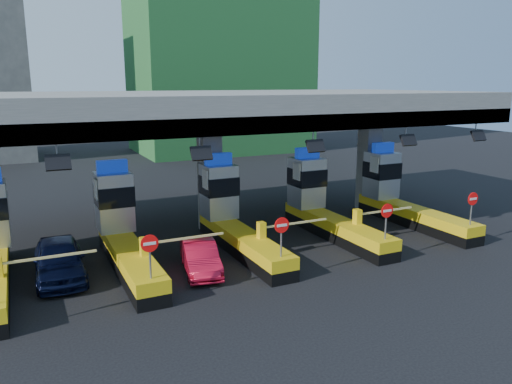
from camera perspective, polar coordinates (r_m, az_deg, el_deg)
name	(u,v)px	position (r m, az deg, el deg)	size (l,w,h in m)	color
ground	(234,246)	(23.40, -2.56, -6.24)	(120.00, 120.00, 0.00)	black
toll_canopy	(210,110)	(24.87, -5.33, 9.26)	(28.00, 12.09, 7.00)	slate
toll_lane_left	(122,230)	(21.87, -15.05, -4.17)	(4.43, 8.00, 4.16)	black
toll_lane_center	(231,216)	(23.24, -2.86, -2.77)	(4.43, 8.00, 4.16)	black
toll_lane_right	(322,205)	(25.52, 7.54, -1.48)	(4.43, 8.00, 4.16)	black
toll_lane_far_right	(399,195)	(28.51, 16.00, -0.39)	(4.43, 8.00, 4.16)	black
bg_building_scaffold	(218,20)	(56.70, -4.36, 19.00)	(18.00, 12.00, 28.00)	#1E5926
van	(59,259)	(20.93, -21.55, -7.18)	(1.83, 4.54, 1.55)	black
red_car	(200,257)	(20.32, -6.38, -7.43)	(1.29, 3.69, 1.22)	red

